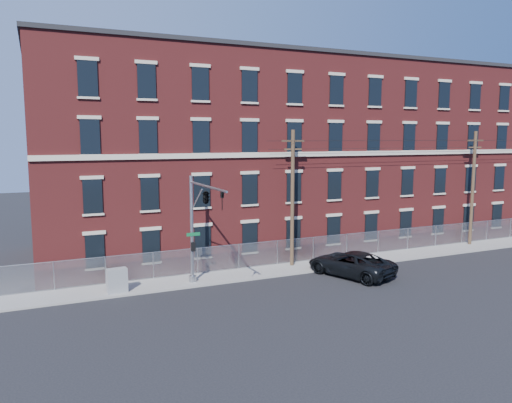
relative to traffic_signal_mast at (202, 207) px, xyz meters
The scene contains 10 objects.
ground 8.35m from the traffic_signal_mast, 19.98° to the right, with size 140.00×140.00×0.00m, color black.
sidewalk 18.98m from the traffic_signal_mast, ahead, with size 65.00×3.00×0.12m, color gray.
mill_building 21.67m from the traffic_signal_mast, 33.14° to the left, with size 55.30×14.32×16.30m.
chain_link_fence 18.97m from the traffic_signal_mast, 12.89° to the left, with size 59.06×0.06×1.85m.
traffic_signal_mast is the anchor object (origin of this frame).
utility_pole_near 8.70m from the traffic_signal_mast, 23.14° to the left, with size 1.80×0.28×10.00m.
utility_pole_mid 26.22m from the traffic_signal_mast, ahead, with size 1.80×0.28×10.00m.
overhead_wires 26.49m from the traffic_signal_mast, ahead, with size 40.00×0.62×0.62m.
pickup_truck 11.52m from the traffic_signal_mast, ahead, with size 2.87×6.22×1.73m, color black.
utility_cabinet 6.95m from the traffic_signal_mast, 157.52° to the left, with size 1.19×0.60×1.49m, color gray.
Camera 1 is at (-15.05, -25.99, 9.51)m, focal length 34.57 mm.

